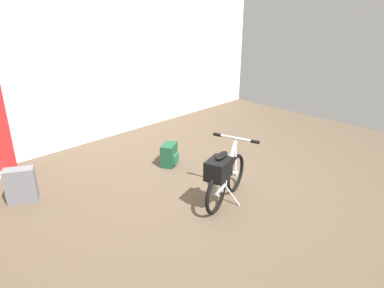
{
  "coord_description": "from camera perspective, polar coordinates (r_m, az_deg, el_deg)",
  "views": [
    {
      "loc": [
        -2.53,
        -2.37,
        2.04
      ],
      "look_at": [
        0.03,
        0.22,
        0.55
      ],
      "focal_mm": 32.77,
      "sensor_mm": 36.0,
      "label": 1
    }
  ],
  "objects": [
    {
      "name": "ground_plane",
      "position": [
        4.02,
        1.93,
        -8.28
      ],
      "size": [
        7.24,
        7.24,
        0.0
      ],
      "primitive_type": "plane",
      "color": "brown"
    },
    {
      "name": "folding_bike_foreground",
      "position": [
        3.7,
        5.16,
        -5.12
      ],
      "size": [
        0.93,
        0.52,
        0.69
      ],
      "color": "black",
      "rests_on": "ground_plane"
    },
    {
      "name": "backpack_on_floor",
      "position": [
        4.67,
        -3.7,
        -1.77
      ],
      "size": [
        0.31,
        0.28,
        0.3
      ],
      "color": "#19472D",
      "rests_on": "ground_plane"
    },
    {
      "name": "back_wall",
      "position": [
        5.44,
        -17.24,
        15.01
      ],
      "size": [
        7.24,
        0.1,
        2.89
      ],
      "primitive_type": "cube",
      "color": "white",
      "rests_on": "ground_plane"
    },
    {
      "name": "handbag_on_floor",
      "position": [
        4.24,
        -26.05,
        -6.06
      ],
      "size": [
        0.34,
        0.28,
        0.39
      ],
      "color": "slate",
      "rests_on": "ground_plane"
    }
  ]
}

